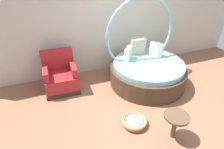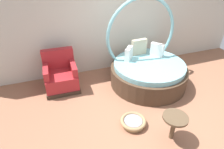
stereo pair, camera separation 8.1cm
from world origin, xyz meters
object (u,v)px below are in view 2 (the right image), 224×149
Objects in this scene: red_armchair at (61,76)px; side_table at (175,121)px; round_daybed at (147,68)px; pet_basket at (133,122)px.

red_armchair reaches higher than side_table.
side_table is (-0.45, -1.81, 0.03)m from round_daybed.
round_daybed is 2.23× the size of red_armchair.
red_armchair is 2.85m from side_table.
round_daybed is at bearing 52.75° from pet_basket.
pet_basket is 0.82m from side_table.
round_daybed is 4.04× the size of side_table.
round_daybed is at bearing 75.98° from side_table.
red_armchair is 1.84× the size of pet_basket.
round_daybed is 4.12× the size of pet_basket.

